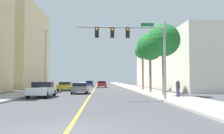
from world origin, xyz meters
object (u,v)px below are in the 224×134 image
at_px(palm_mid, 150,47).
at_px(car_blue, 89,84).
at_px(car_yellow, 65,86).
at_px(traffic_signal_mast, 136,42).
at_px(car_gray, 80,88).
at_px(pedestrian, 178,88).
at_px(car_white, 42,89).
at_px(palm_near, 164,41).
at_px(street_lamp, 45,57).
at_px(car_red, 102,84).
at_px(palm_far, 143,51).

height_order(palm_mid, car_blue, palm_mid).
bearing_deg(car_yellow, traffic_signal_mast, 116.74).
relative_size(car_gray, pedestrian, 2.46).
bearing_deg(traffic_signal_mast, car_white, 152.53).
relative_size(palm_near, car_yellow, 1.87).
relative_size(street_lamp, car_white, 1.91).
relative_size(traffic_signal_mast, car_gray, 1.86).
distance_m(car_white, pedestrian, 13.12).
height_order(palm_near, car_yellow, palm_near).
relative_size(traffic_signal_mast, pedestrian, 4.56).
height_order(street_lamp, car_gray, street_lamp).
bearing_deg(palm_mid, palm_near, -89.99).
xyz_separation_m(palm_near, car_red, (-6.24, 28.23, -5.07)).
relative_size(palm_near, car_gray, 1.87).
bearing_deg(palm_near, car_yellow, 131.87).
bearing_deg(car_blue, traffic_signal_mast, -83.60).
distance_m(car_white, car_gray, 6.71).
height_order(palm_near, palm_mid, palm_mid).
xyz_separation_m(palm_far, car_blue, (-9.36, 20.03, -5.50)).
height_order(street_lamp, palm_near, street_lamp).
bearing_deg(car_gray, traffic_signal_mast, -61.82).
distance_m(car_yellow, pedestrian, 20.14).
relative_size(traffic_signal_mast, street_lamp, 0.86).
relative_size(palm_far, car_red, 1.88).
bearing_deg(pedestrian, car_yellow, -27.00).
bearing_deg(pedestrian, street_lamp, -14.04).
bearing_deg(car_red, car_white, -102.36).
distance_m(palm_near, car_white, 13.27).
relative_size(car_yellow, car_gray, 1.00).
bearing_deg(car_gray, car_white, -118.23).
distance_m(palm_near, car_yellow, 18.64).
bearing_deg(car_yellow, palm_near, 133.99).
relative_size(palm_mid, car_gray, 1.94).
bearing_deg(car_gray, street_lamp, 143.16).
bearing_deg(car_blue, palm_far, -66.77).
height_order(car_white, car_yellow, car_white).
xyz_separation_m(street_lamp, palm_far, (14.42, 4.24, 1.36)).
bearing_deg(car_yellow, street_lamp, 62.75).
bearing_deg(traffic_signal_mast, palm_mid, 73.07).
bearing_deg(street_lamp, car_blue, 78.21).
bearing_deg(car_white, palm_near, -176.87).
relative_size(palm_far, car_white, 1.66).
distance_m(traffic_signal_mast, car_blue, 39.20).
xyz_separation_m(traffic_signal_mast, car_red, (-2.66, 33.18, -4.08)).
distance_m(traffic_signal_mast, palm_mid, 12.34).
xyz_separation_m(palm_near, car_white, (-12.28, -0.43, -5.01)).
height_order(car_yellow, car_gray, car_yellow).
bearing_deg(car_blue, palm_near, -76.60).
relative_size(traffic_signal_mast, car_red, 1.85).
bearing_deg(pedestrian, palm_near, -49.02).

